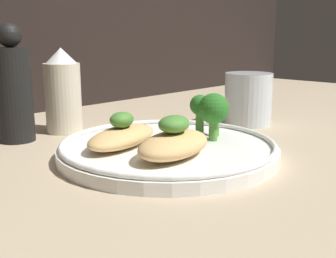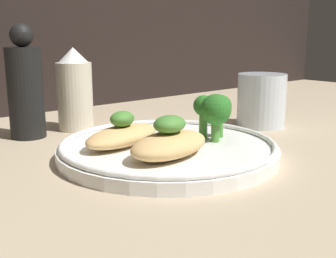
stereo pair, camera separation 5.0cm
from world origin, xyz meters
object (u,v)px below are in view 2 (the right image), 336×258
pepper_grinder (25,88)px  sauce_bottle (75,91)px  drinking_glass (261,100)px  plate (168,149)px  broccoli_bunch (215,110)px

pepper_grinder → sauce_bottle: bearing=0.0°
pepper_grinder → drinking_glass: bearing=-28.8°
sauce_bottle → drinking_glass: (23.44, -17.03, -1.81)cm
drinking_glass → sauce_bottle: bearing=144.0°
plate → broccoli_bunch: (6.14, -1.72, 4.27)cm
sauce_bottle → drinking_glass: bearing=-36.0°
sauce_bottle → pepper_grinder: bearing=180.0°
plate → pepper_grinder: size_ratio=1.66×
pepper_grinder → drinking_glass: (31.04, -17.03, -2.92)cm
pepper_grinder → drinking_glass: pepper_grinder is taller
broccoli_bunch → drinking_glass: size_ratio=0.71×
sauce_bottle → pepper_grinder: pepper_grinder is taller
plate → sauce_bottle: size_ratio=2.10×
sauce_bottle → drinking_glass: 29.03cm
plate → pepper_grinder: bearing=113.2°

